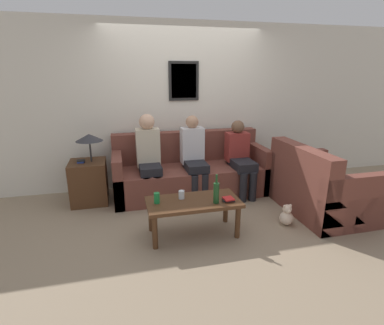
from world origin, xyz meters
TOP-DOWN VIEW (x-y plane):
  - ground_plane at (0.00, 0.00)m, footprint 16.00×16.00m
  - wall_back at (0.00, 0.99)m, footprint 9.00×0.08m
  - couch_main at (0.00, 0.53)m, footprint 2.35×0.88m
  - couch_side at (1.51, -0.57)m, footprint 0.88×1.30m
  - coffee_table at (-0.27, -0.76)m, footprint 1.07×0.52m
  - side_table_with_lamp at (-1.51, 0.50)m, footprint 0.50×0.50m
  - wine_bottle at (-0.04, -0.88)m, footprint 0.06×0.06m
  - drinking_glass at (-0.39, -0.67)m, footprint 0.07×0.07m
  - book_stack at (0.11, -0.86)m, footprint 0.15×0.13m
  - soda_can at (-0.69, -0.72)m, footprint 0.07×0.07m
  - person_left at (-0.65, 0.41)m, footprint 0.34×0.58m
  - person_middle at (0.03, 0.39)m, footprint 0.34×0.62m
  - person_right at (0.74, 0.31)m, footprint 0.34×0.65m
  - teddy_bear at (0.92, -0.81)m, footprint 0.17×0.17m

SIDE VIEW (x-z plane):
  - ground_plane at x=0.00m, z-range 0.00..0.00m
  - teddy_bear at x=0.92m, z-range -0.02..0.25m
  - couch_main at x=0.00m, z-range -0.14..0.78m
  - couch_side at x=1.51m, z-range -0.14..0.78m
  - side_table_with_lamp at x=-1.51m, z-range -0.14..0.87m
  - coffee_table at x=-0.27m, z-range 0.15..0.58m
  - book_stack at x=0.11m, z-range 0.43..0.46m
  - drinking_glass at x=-0.39m, z-range 0.43..0.52m
  - soda_can at x=-0.69m, z-range 0.43..0.55m
  - wine_bottle at x=-0.04m, z-range 0.39..0.72m
  - person_right at x=0.74m, z-range 0.05..1.18m
  - person_middle at x=0.03m, z-range 0.04..1.26m
  - person_left at x=-0.65m, z-range 0.06..1.32m
  - wall_back at x=0.00m, z-range 0.00..2.60m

